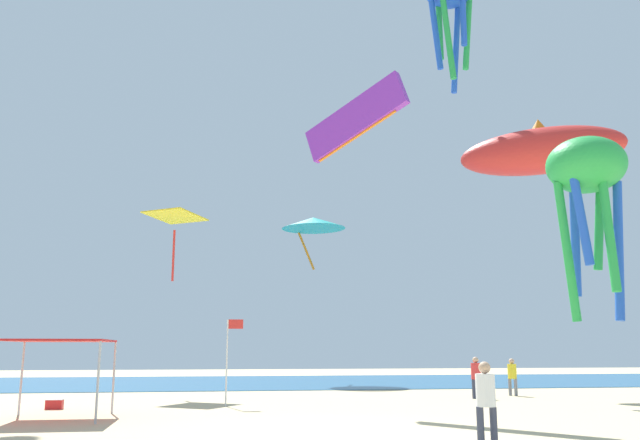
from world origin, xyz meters
TOP-DOWN VIEW (x-y plane):
  - ground at (0.00, 0.00)m, footprint 110.00×110.00m
  - ocean_strip at (0.00, 26.32)m, footprint 110.00×19.07m
  - canopy_tent at (-7.91, 3.93)m, footprint 2.96×3.21m
  - person_near_tent at (2.73, -3.41)m, footprint 0.48×0.43m
  - person_leftmost at (7.99, 10.04)m, footprint 0.45×0.42m
  - person_central at (10.31, 11.46)m, footprint 0.39×0.39m
  - banner_flag at (-2.65, 7.74)m, footprint 0.61×0.06m
  - cooler_box at (-8.69, 7.46)m, footprint 0.57×0.37m
  - kite_octopus_green at (11.25, 5.72)m, footprint 4.35×4.35m
  - kite_parafoil_purple at (2.23, 7.50)m, footprint 3.66×3.92m
  - kite_diamond_yellow at (-5.25, 14.62)m, footprint 3.26×3.26m
  - kite_delta_teal at (3.18, 25.21)m, footprint 5.00×4.99m
  - kite_inflatable_red at (13.34, 13.21)m, footprint 8.54×7.17m

SIDE VIEW (x-z plane):
  - ground at x=0.00m, z-range -0.10..0.00m
  - ocean_strip at x=0.00m, z-range 0.00..0.03m
  - cooler_box at x=-8.69m, z-range 0.00..0.35m
  - person_central at x=10.31m, z-range 0.14..1.80m
  - person_leftmost at x=7.99m, z-range 0.15..1.91m
  - person_near_tent at x=2.73m, z-range 0.16..1.95m
  - banner_flag at x=-2.65m, z-range 0.36..3.54m
  - canopy_tent at x=-7.91m, z-range 1.06..3.43m
  - kite_diamond_yellow at x=-5.25m, z-range 6.63..9.93m
  - kite_octopus_green at x=11.25m, z-range 5.25..12.56m
  - kite_delta_teal at x=3.18m, z-range 8.70..12.04m
  - kite_parafoil_purple at x=2.23m, z-range 9.80..12.85m
  - kite_inflatable_red at x=13.34m, z-range 10.61..13.93m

